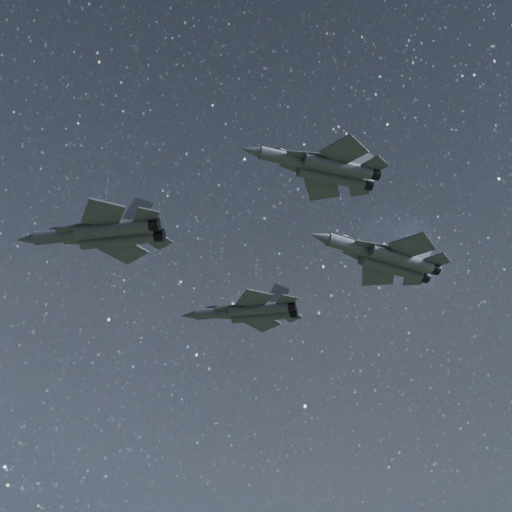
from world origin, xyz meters
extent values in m
cylinder|color=#353842|center=(-20.33, 7.84, 146.98)|extent=(8.42, 5.12, 1.78)
cone|color=#353842|center=(-25.32, 10.11, 146.98)|extent=(3.15, 2.59, 1.60)
ellipsoid|color=black|center=(-21.58, 8.41, 147.83)|extent=(2.97, 2.22, 0.88)
cube|color=#353842|center=(-14.94, 5.38, 146.92)|extent=(9.22, 5.44, 1.48)
cylinder|color=#353842|center=(-15.00, 4.15, 146.41)|extent=(9.46, 5.60, 1.78)
cylinder|color=#353842|center=(-14.05, 6.22, 146.41)|extent=(9.46, 5.60, 1.78)
cylinder|color=black|center=(-10.22, 1.97, 146.41)|extent=(2.03, 2.11, 1.64)
cylinder|color=black|center=(-9.28, 4.05, 146.41)|extent=(2.03, 2.11, 1.64)
cube|color=#353842|center=(-19.11, 5.59, 146.84)|extent=(5.56, 4.47, 0.14)
cube|color=#353842|center=(-17.83, 8.39, 146.84)|extent=(6.06, 2.61, 0.14)
cube|color=#353842|center=(-16.34, 1.75, 146.63)|extent=(4.94, 5.43, 0.23)
cube|color=#353842|center=(-13.12, 8.81, 146.63)|extent=(6.48, 6.32, 0.23)
cube|color=#353842|center=(-11.25, 0.81, 146.63)|extent=(2.88, 3.09, 0.17)
cube|color=#353842|center=(-9.08, 5.58, 146.63)|extent=(3.84, 3.79, 0.17)
cube|color=#353842|center=(-12.11, 2.52, 148.57)|extent=(3.55, 2.10, 4.06)
cube|color=#353842|center=(-10.92, 5.11, 148.57)|extent=(3.80, 1.52, 4.06)
cylinder|color=#353842|center=(1.66, 16.48, 143.75)|extent=(7.21, 4.43, 1.53)
cone|color=#353842|center=(-2.60, 18.45, 143.75)|extent=(2.71, 2.23, 1.37)
ellipsoid|color=black|center=(0.59, 16.97, 144.48)|extent=(2.54, 1.91, 0.75)
cube|color=#353842|center=(6.28, 14.34, 143.70)|extent=(7.90, 4.70, 1.27)
cylinder|color=#353842|center=(6.22, 13.29, 143.26)|extent=(8.10, 4.84, 1.53)
cylinder|color=#353842|center=(7.04, 15.07, 143.26)|extent=(8.10, 4.84, 1.53)
cylinder|color=black|center=(10.30, 11.40, 143.26)|extent=(1.75, 1.81, 1.41)
cylinder|color=black|center=(11.12, 13.18, 143.26)|extent=(1.75, 1.81, 1.41)
cube|color=#353842|center=(2.70, 14.54, 143.63)|extent=(4.75, 3.85, 0.12)
cube|color=#353842|center=(3.81, 16.94, 143.63)|extent=(5.20, 2.26, 0.12)
cube|color=#353842|center=(5.06, 11.24, 143.45)|extent=(4.21, 4.64, 0.20)
cube|color=#353842|center=(7.85, 17.28, 143.45)|extent=(5.55, 5.41, 0.20)
cube|color=#353842|center=(9.41, 10.41, 143.45)|extent=(2.46, 2.64, 0.15)
cube|color=#353842|center=(11.30, 14.49, 143.45)|extent=(3.29, 3.25, 0.15)
cube|color=#353842|center=(8.69, 11.88, 145.12)|extent=(3.03, 1.81, 3.48)
cube|color=#353842|center=(9.72, 14.10, 145.12)|extent=(3.25, 1.32, 3.48)
cylinder|color=#353842|center=(2.51, -13.30, 146.89)|extent=(6.97, 1.74, 1.46)
cone|color=#353842|center=(-1.98, -13.48, 146.89)|extent=(2.29, 1.40, 1.31)
ellipsoid|color=black|center=(1.39, -13.35, 147.59)|extent=(2.26, 1.07, 0.72)
cube|color=#353842|center=(7.37, -13.11, 146.84)|extent=(7.72, 1.71, 1.22)
cylinder|color=#353842|center=(7.78, -14.02, 146.42)|extent=(7.91, 1.77, 1.46)
cylinder|color=#353842|center=(7.70, -12.16, 146.42)|extent=(7.91, 1.77, 1.46)
cylinder|color=black|center=(12.08, -13.85, 146.42)|extent=(1.27, 1.39, 1.35)
cylinder|color=black|center=(12.00, -11.98, 146.42)|extent=(1.27, 1.39, 1.35)
cube|color=#353842|center=(4.24, -14.49, 146.78)|extent=(4.96, 1.75, 0.11)
cube|color=#353842|center=(4.14, -11.97, 146.78)|extent=(4.97, 2.12, 0.11)
cube|color=#353842|center=(7.68, -16.27, 146.61)|extent=(5.20, 5.32, 0.19)
cube|color=#353842|center=(7.43, -9.92, 146.61)|extent=(5.08, 5.25, 0.19)
cube|color=#353842|center=(11.75, -15.08, 146.61)|extent=(3.07, 3.12, 0.14)
cube|color=#353842|center=(11.58, -10.78, 146.61)|extent=(2.99, 3.07, 0.14)
cube|color=#353842|center=(10.50, -14.15, 148.20)|extent=(3.25, 0.45, 3.33)
cube|color=#353842|center=(10.40, -11.81, 148.20)|extent=(3.24, 0.54, 3.33)
cylinder|color=#353842|center=(14.57, -1.88, 144.93)|extent=(8.21, 3.22, 1.69)
cone|color=#353842|center=(9.46, -2.90, 144.93)|extent=(2.85, 2.00, 1.52)
ellipsoid|color=black|center=(13.29, -2.14, 145.74)|extent=(2.76, 1.62, 0.84)
cube|color=#353842|center=(20.11, -0.79, 144.87)|extent=(9.05, 3.33, 1.41)
cylinder|color=#353842|center=(20.74, -1.77, 144.38)|extent=(9.27, 3.43, 1.69)
cylinder|color=#353842|center=(20.32, 0.36, 144.38)|extent=(9.27, 3.43, 1.69)
cylinder|color=black|center=(25.64, -0.80, 144.38)|extent=(1.69, 1.81, 1.56)
cylinder|color=black|center=(25.22, 1.33, 144.38)|extent=(1.69, 1.81, 1.56)
cube|color=#353842|center=(16.77, -2.94, 144.80)|extent=(5.65, 1.21, 0.13)
cube|color=#353842|center=(16.20, -0.07, 144.80)|extent=(5.68, 3.24, 0.13)
cube|color=#353842|center=(21.04, -4.36, 144.60)|extent=(6.20, 6.22, 0.22)
cube|color=#353842|center=(19.60, 2.87, 144.60)|extent=(5.51, 5.83, 0.22)
cube|color=#353842|center=(25.49, -2.27, 144.60)|extent=(3.67, 3.69, 0.16)
cube|color=#353842|center=(24.52, 2.63, 144.60)|extent=(3.24, 3.37, 0.16)
cube|color=#353842|center=(23.88, -1.42, 146.44)|extent=(3.78, 0.67, 3.86)
cube|color=#353842|center=(23.36, 1.24, 146.44)|extent=(3.67, 1.20, 3.86)
camera|label=1|loc=(-16.39, -68.89, 94.61)|focal=50.00mm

